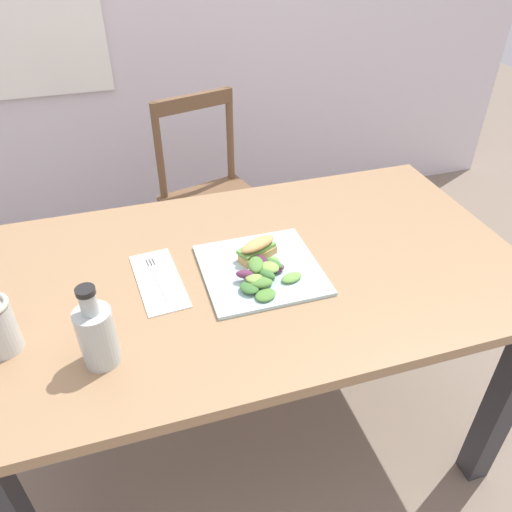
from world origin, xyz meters
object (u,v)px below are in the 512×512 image
Objects in this scene: chair_wooden_far at (214,200)px; plate_lunch at (261,269)px; fork_on_napkin at (157,276)px; bottle_cold_brew at (98,337)px; sandwich_half_front at (257,249)px; dining_table at (253,301)px.

chair_wooden_far is 2.92× the size of plate_lunch.
bottle_cold_brew reaches higher than fork_on_napkin.
sandwich_half_front is 0.27m from fork_on_napkin.
chair_wooden_far is 4.68× the size of fork_on_napkin.
bottle_cold_brew is at bearing -150.28° from sandwich_half_front.
plate_lunch is 0.27m from fork_on_napkin.
bottle_cold_brew reaches higher than chair_wooden_far.
bottle_cold_brew is at bearing -121.05° from fork_on_napkin.
dining_table is 4.80× the size of plate_lunch.
sandwich_half_front reaches higher than plate_lunch.
bottle_cold_brew reaches higher than sandwich_half_front.
bottle_cold_brew is (-0.15, -0.24, 0.06)m from fork_on_napkin.
dining_table is 0.28m from fork_on_napkin.
plate_lunch is 1.60× the size of fork_on_napkin.
sandwich_half_front is at bearing -1.60° from fork_on_napkin.
fork_on_napkin is at bearing -111.49° from chair_wooden_far.
dining_table is 7.68× the size of fork_on_napkin.
fork_on_napkin is at bearing 173.46° from dining_table.
dining_table is 0.16m from sandwich_half_front.
sandwich_half_front reaches higher than dining_table.
dining_table is at bearing -6.54° from fork_on_napkin.
chair_wooden_far reaches higher than fork_on_napkin.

